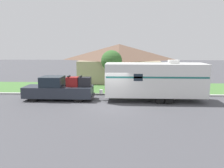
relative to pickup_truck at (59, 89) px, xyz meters
name	(u,v)px	position (x,y,z in m)	size (l,w,h in m)	color
ground_plane	(112,106)	(4.59, -1.81, -0.93)	(120.00, 120.00, 0.00)	#47474C
curb_strip	(114,95)	(4.59, 1.94, -0.86)	(80.00, 0.30, 0.14)	#ADADA8
lawn_strip	(115,88)	(4.59, 5.59, -0.91)	(80.00, 7.00, 0.03)	#477538
house_across_street	(119,62)	(4.92, 11.36, 1.60)	(10.81, 8.23, 4.86)	tan
pickup_truck	(59,89)	(0.00, 0.00, 0.00)	(5.91, 1.90, 2.09)	black
travel_trailer	(155,80)	(8.08, 0.00, 0.87)	(9.07, 2.39, 3.42)	black
mailbox	(57,83)	(-0.95, 2.65, 0.12)	(0.48, 0.20, 1.36)	brown
tree_in_yard	(112,61)	(4.27, 4.12, 2.15)	(2.13, 2.13, 4.17)	brown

